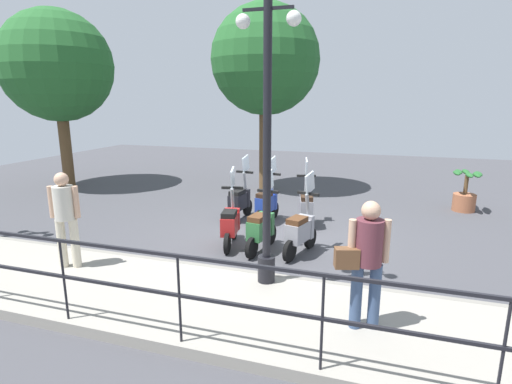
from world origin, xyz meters
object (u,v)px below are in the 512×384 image
Objects in this scene: pedestrian_distant at (65,213)px; scooter_near_2 at (231,223)px; scooter_far_0 at (306,206)px; scooter_near_1 at (261,227)px; potted_palm at (465,194)px; scooter_near_0 at (300,230)px; tree_large at (57,67)px; scooter_far_1 at (267,203)px; lamp_post_near at (267,159)px; scooter_far_2 at (240,200)px; pedestrian_with_bag at (366,256)px; tree_distant at (265,61)px.

scooter_near_2 is at bearing 118.09° from pedestrian_distant.
scooter_near_1 is at bearing 149.83° from scooter_far_0.
potted_palm is 5.52m from scooter_near_0.
scooter_near_2 is at bearing -116.28° from tree_large.
scooter_near_1 is at bearing 135.71° from potted_palm.
tree_large reaches higher than scooter_far_0.
tree_large is at bearing 63.77° from scooter_far_0.
scooter_near_0 is at bearing -76.80° from scooter_near_1.
scooter_near_2 is (-3.54, -7.16, -3.37)m from tree_large.
pedestrian_distant is 4.47m from scooter_far_1.
scooter_near_0 is at bearing 140.87° from potted_palm.
lamp_post_near is 4.03m from scooter_far_2.
pedestrian_with_bag is at bearing -130.78° from scooter_near_1.
pedestrian_with_bag is 0.28× the size of tree_distant.
scooter_near_0 is 1.00× the size of scooter_far_2.
tree_distant reaches higher than scooter_far_0.
pedestrian_distant is 8.07m from tree_large.
tree_distant reaches higher than scooter_far_2.
tree_large is at bearing 84.69° from scooter_far_1.
tree_distant is 3.68× the size of scooter_far_0.
pedestrian_with_bag is 0.28× the size of tree_large.
pedestrian_distant reaches higher than scooter_near_2.
pedestrian_with_bag is 4.74m from pedestrian_distant.
pedestrian_with_bag is 4.48m from scooter_far_0.
scooter_near_0 is at bearing 103.41° from pedestrian_distant.
tree_large is at bearing 51.97° from scooter_near_2.
scooter_near_2 is 1.73m from scooter_far_1.
scooter_near_2 is 1.00× the size of scooter_far_1.
tree_distant is at bearing 24.84° from scooter_near_1.
scooter_far_1 is at bearing -103.82° from tree_large.
scooter_near_1 is at bearing 109.11° from pedestrian_distant.
scooter_near_1 is (1.99, -2.71, -0.60)m from pedestrian_distant.
pedestrian_distant is 0.28× the size of tree_large.
pedestrian_with_bag is 1.03× the size of scooter_near_1.
pedestrian_distant is 7.81m from tree_distant.
scooter_near_0 is (2.43, 1.26, -0.60)m from pedestrian_with_bag.
scooter_far_0 and scooter_far_1 have the same top height.
pedestrian_with_bag is 1.03× the size of scooter_near_0.
lamp_post_near reaches higher than scooter_near_1.
tree_distant reaches higher than tree_large.
pedestrian_distant reaches higher than potted_palm.
scooter_near_0 is (1.57, -0.21, -1.55)m from lamp_post_near.
tree_distant is 4.97m from scooter_far_1.
lamp_post_near reaches higher than scooter_near_2.
lamp_post_near is 0.75× the size of tree_distant.
potted_palm is 5.29m from scooter_far_1.
scooter_far_1 is (-2.55, 4.64, 0.04)m from potted_palm.
lamp_post_near reaches higher than scooter_far_2.
scooter_near_2 is 1.00× the size of scooter_far_2.
potted_palm is 6.49m from scooter_near_2.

